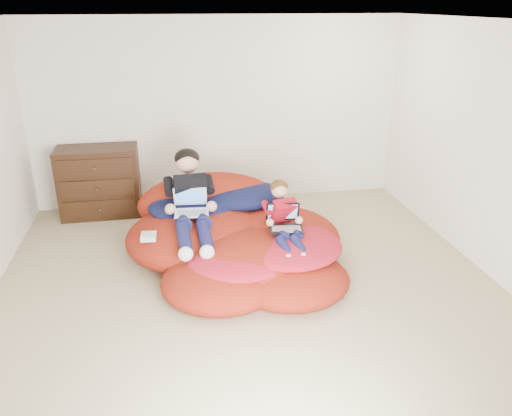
# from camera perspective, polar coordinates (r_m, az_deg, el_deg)

# --- Properties ---
(room_shell) EXTENTS (5.10, 5.10, 2.77)m
(room_shell) POSITION_cam_1_polar(r_m,az_deg,el_deg) (4.91, -0.72, -7.08)
(room_shell) COLOR tan
(room_shell) RESTS_ON ground
(dresser) EXTENTS (1.02, 0.57, 0.92)m
(dresser) POSITION_cam_1_polar(r_m,az_deg,el_deg) (6.86, -17.43, 2.89)
(dresser) COLOR black
(dresser) RESTS_ON ground
(beanbag_pile) EXTENTS (2.38, 2.37, 0.86)m
(beanbag_pile) POSITION_cam_1_polar(r_m,az_deg,el_deg) (5.45, -2.25, -3.60)
(beanbag_pile) COLOR #9C2211
(beanbag_pile) RESTS_ON ground
(cream_pillow) EXTENTS (0.39, 0.25, 0.25)m
(cream_pillow) POSITION_cam_1_polar(r_m,az_deg,el_deg) (6.03, -8.00, 2.67)
(cream_pillow) COLOR beige
(cream_pillow) RESTS_ON beanbag_pile
(older_boy) EXTENTS (0.39, 1.31, 0.80)m
(older_boy) POSITION_cam_1_polar(r_m,az_deg,el_deg) (5.41, -7.53, 1.32)
(older_boy) COLOR black
(older_boy) RESTS_ON beanbag_pile
(younger_boy) EXTENTS (0.32, 0.90, 0.59)m
(younger_boy) POSITION_cam_1_polar(r_m,az_deg,el_deg) (5.17, 3.18, -0.93)
(younger_boy) COLOR #AE0F21
(younger_boy) RESTS_ON beanbag_pile
(laptop_white) EXTENTS (0.37, 0.38, 0.24)m
(laptop_white) POSITION_cam_1_polar(r_m,az_deg,el_deg) (5.33, -7.43, 0.29)
(laptop_white) COLOR silver
(laptop_white) RESTS_ON older_boy
(laptop_black) EXTENTS (0.38, 0.38, 0.24)m
(laptop_black) POSITION_cam_1_polar(r_m,az_deg,el_deg) (5.15, 3.28, -1.49)
(laptop_black) COLOR black
(laptop_black) RESTS_ON younger_boy
(power_adapter) EXTENTS (0.17, 0.17, 0.06)m
(power_adapter) POSITION_cam_1_polar(r_m,az_deg,el_deg) (5.23, -12.16, -3.20)
(power_adapter) COLOR silver
(power_adapter) RESTS_ON beanbag_pile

